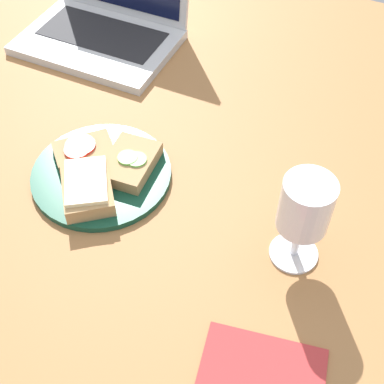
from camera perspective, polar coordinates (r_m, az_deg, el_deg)
wooden_table at (r=86.27cm, az=-2.25°, el=-0.47°), size 140.00×140.00×3.00cm
plate at (r=87.81cm, az=-9.62°, el=1.88°), size 22.62×22.62×1.11cm
sandwich_with_cheese at (r=83.58cm, az=-11.12°, el=0.53°), size 12.49×13.09×3.29cm
sandwich_with_cucumber at (r=86.54cm, az=-6.65°, el=3.16°), size 8.13×10.73×2.68cm
sandwich_with_tomato at (r=89.56cm, az=-11.60°, el=4.25°), size 11.02×11.08×2.39cm
wine_glass at (r=71.01cm, az=11.93°, el=-1.89°), size 7.07×7.07×15.31cm
laptop at (r=116.00cm, az=-9.18°, el=18.12°), size 30.83×24.77×23.30cm
napkin at (r=69.81cm, az=7.38°, el=-19.07°), size 17.16×13.90×0.40cm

